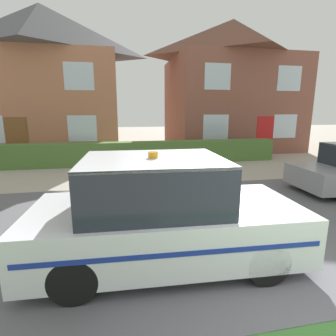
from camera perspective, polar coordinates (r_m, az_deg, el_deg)
The scene contains 5 objects.
road_strip at distance 6.05m, azimuth 11.44°, elevation -10.94°, with size 28.00×5.93×0.01m, color #5B5B60.
garden_hedge at distance 12.00m, azimuth -7.57°, elevation 3.24°, with size 13.57×0.65×1.02m, color #4C7233.
police_car at distance 4.15m, azimuth -1.18°, elevation -9.98°, with size 4.21×2.02×1.76m.
house_left at distance 17.05m, azimuth -25.13°, elevation 16.97°, with size 8.19×5.60×8.03m.
house_right at distance 17.81m, azimuth 13.48°, elevation 17.13°, with size 7.80×6.19×7.81m.
Camera 1 is at (-2.21, -1.47, 2.36)m, focal length 28.00 mm.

